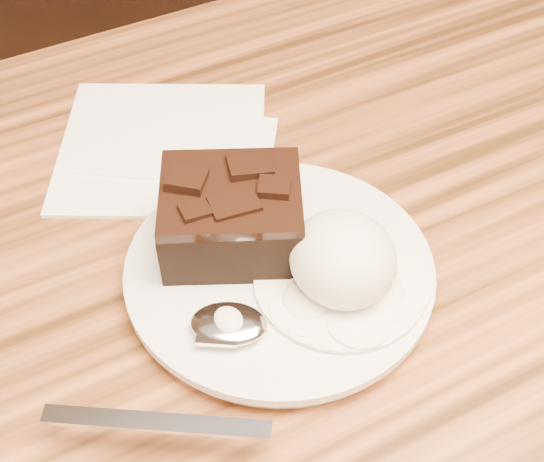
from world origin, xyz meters
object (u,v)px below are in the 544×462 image
spoon (229,326)px  brownie (232,219)px  ice_cream_scoop (343,259)px  napkin (162,144)px  plate (279,274)px

spoon → brownie: bearing=4.9°
spoon → ice_cream_scoop: bearing=-57.1°
brownie → spoon: bearing=-118.2°
napkin → spoon: bearing=-100.9°
napkin → brownie: bearing=-91.1°
brownie → spoon: (-0.03, -0.06, -0.02)m
plate → brownie: (-0.02, 0.03, 0.03)m
brownie → plate: bearing=-64.4°
brownie → ice_cream_scoop: bearing=-56.4°
ice_cream_scoop → spoon: 0.08m
brownie → napkin: size_ratio=0.57×
ice_cream_scoop → spoon: (-0.08, 0.00, -0.02)m
plate → spoon: (-0.05, -0.03, 0.01)m
plate → brownie: bearing=115.6°
plate → napkin: (-0.01, 0.16, -0.01)m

